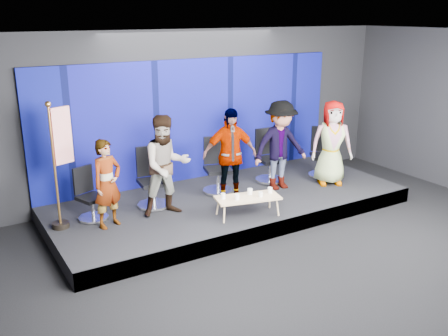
{
  "coord_description": "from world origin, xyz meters",
  "views": [
    {
      "loc": [
        -4.88,
        -5.45,
        3.83
      ],
      "look_at": [
        -0.18,
        2.4,
        0.96
      ],
      "focal_mm": 40.0,
      "sensor_mm": 36.0,
      "label": 1
    }
  ],
  "objects_px": {
    "chair_d": "(269,164)",
    "chair_a": "(90,202)",
    "panelist_b": "(166,166)",
    "panelist_e": "(332,143)",
    "chair_c": "(217,174)",
    "mug_a": "(223,196)",
    "mug_d": "(261,194)",
    "panelist_c": "(230,155)",
    "mug_b": "(237,197)",
    "panelist_a": "(107,184)",
    "coffee_table": "(248,198)",
    "panelist_d": "(280,145)",
    "mug_e": "(270,190)",
    "mug_c": "(250,191)",
    "flag_stand": "(60,162)",
    "chair_e": "(322,160)",
    "chair_b": "(152,187)"
  },
  "relations": [
    {
      "from": "mug_d",
      "to": "mug_c",
      "type": "bearing_deg",
      "value": 114.65
    },
    {
      "from": "chair_b",
      "to": "coffee_table",
      "type": "height_order",
      "value": "chair_b"
    },
    {
      "from": "panelist_b",
      "to": "panelist_d",
      "type": "relative_size",
      "value": 0.99
    },
    {
      "from": "flag_stand",
      "to": "panelist_e",
      "type": "bearing_deg",
      "value": -26.95
    },
    {
      "from": "mug_e",
      "to": "mug_b",
      "type": "bearing_deg",
      "value": 178.81
    },
    {
      "from": "panelist_c",
      "to": "chair_e",
      "type": "height_order",
      "value": "panelist_c"
    },
    {
      "from": "mug_d",
      "to": "mug_a",
      "type": "bearing_deg",
      "value": 157.56
    },
    {
      "from": "mug_b",
      "to": "chair_c",
      "type": "bearing_deg",
      "value": 73.8
    },
    {
      "from": "panelist_b",
      "to": "mug_c",
      "type": "distance_m",
      "value": 1.58
    },
    {
      "from": "panelist_e",
      "to": "chair_d",
      "type": "bearing_deg",
      "value": 169.51
    },
    {
      "from": "chair_a",
      "to": "mug_e",
      "type": "relative_size",
      "value": 9.26
    },
    {
      "from": "chair_d",
      "to": "coffee_table",
      "type": "bearing_deg",
      "value": -131.53
    },
    {
      "from": "panelist_b",
      "to": "panelist_c",
      "type": "distance_m",
      "value": 1.35
    },
    {
      "from": "mug_d",
      "to": "chair_c",
      "type": "bearing_deg",
      "value": 91.39
    },
    {
      "from": "panelist_e",
      "to": "coffee_table",
      "type": "bearing_deg",
      "value": -139.09
    },
    {
      "from": "mug_a",
      "to": "mug_e",
      "type": "distance_m",
      "value": 0.91
    },
    {
      "from": "panelist_c",
      "to": "panelist_a",
      "type": "bearing_deg",
      "value": -163.97
    },
    {
      "from": "panelist_b",
      "to": "mug_e",
      "type": "height_order",
      "value": "panelist_b"
    },
    {
      "from": "chair_e",
      "to": "mug_c",
      "type": "bearing_deg",
      "value": -131.84
    },
    {
      "from": "panelist_b",
      "to": "mug_e",
      "type": "xyz_separation_m",
      "value": [
        1.67,
        -0.85,
        -0.51
      ]
    },
    {
      "from": "mug_e",
      "to": "panelist_c",
      "type": "bearing_deg",
      "value": 109.22
    },
    {
      "from": "chair_d",
      "to": "chair_e",
      "type": "bearing_deg",
      "value": -10.53
    },
    {
      "from": "panelist_c",
      "to": "flag_stand",
      "type": "height_order",
      "value": "flag_stand"
    },
    {
      "from": "panelist_a",
      "to": "chair_e",
      "type": "distance_m",
      "value": 5.0
    },
    {
      "from": "panelist_b",
      "to": "panelist_e",
      "type": "height_order",
      "value": "panelist_b"
    },
    {
      "from": "mug_a",
      "to": "chair_b",
      "type": "bearing_deg",
      "value": 126.11
    },
    {
      "from": "panelist_d",
      "to": "mug_c",
      "type": "bearing_deg",
      "value": -142.8
    },
    {
      "from": "chair_c",
      "to": "mug_a",
      "type": "height_order",
      "value": "chair_c"
    },
    {
      "from": "chair_b",
      "to": "chair_e",
      "type": "xyz_separation_m",
      "value": [
        3.98,
        -0.27,
        -0.01
      ]
    },
    {
      "from": "chair_a",
      "to": "panelist_e",
      "type": "xyz_separation_m",
      "value": [
        4.97,
        -0.71,
        0.58
      ]
    },
    {
      "from": "chair_e",
      "to": "mug_a",
      "type": "relative_size",
      "value": 10.93
    },
    {
      "from": "mug_b",
      "to": "mug_c",
      "type": "xyz_separation_m",
      "value": [
        0.35,
        0.11,
        0.0
      ]
    },
    {
      "from": "coffee_table",
      "to": "mug_e",
      "type": "relative_size",
      "value": 12.09
    },
    {
      "from": "panelist_c",
      "to": "coffee_table",
      "type": "bearing_deg",
      "value": -84.58
    },
    {
      "from": "panelist_d",
      "to": "panelist_c",
      "type": "bearing_deg",
      "value": -173.94
    },
    {
      "from": "panelist_c",
      "to": "mug_a",
      "type": "xyz_separation_m",
      "value": [
        -0.58,
        -0.72,
        -0.5
      ]
    },
    {
      "from": "panelist_c",
      "to": "mug_b",
      "type": "bearing_deg",
      "value": -98.51
    },
    {
      "from": "flag_stand",
      "to": "panelist_a",
      "type": "bearing_deg",
      "value": -51.26
    },
    {
      "from": "panelist_e",
      "to": "mug_e",
      "type": "height_order",
      "value": "panelist_e"
    },
    {
      "from": "chair_c",
      "to": "panelist_d",
      "type": "distance_m",
      "value": 1.42
    },
    {
      "from": "chair_b",
      "to": "mug_b",
      "type": "relative_size",
      "value": 11.14
    },
    {
      "from": "chair_a",
      "to": "mug_a",
      "type": "height_order",
      "value": "chair_a"
    },
    {
      "from": "mug_e",
      "to": "flag_stand",
      "type": "height_order",
      "value": "flag_stand"
    },
    {
      "from": "chair_e",
      "to": "panelist_c",
      "type": "bearing_deg",
      "value": -148.12
    },
    {
      "from": "chair_b",
      "to": "panelist_a",
      "type": "bearing_deg",
      "value": -148.17
    },
    {
      "from": "panelist_a",
      "to": "flag_stand",
      "type": "distance_m",
      "value": 0.85
    },
    {
      "from": "panelist_a",
      "to": "coffee_table",
      "type": "distance_m",
      "value": 2.48
    },
    {
      "from": "mug_c",
      "to": "mug_e",
      "type": "bearing_deg",
      "value": -19.57
    },
    {
      "from": "panelist_c",
      "to": "panelist_d",
      "type": "distance_m",
      "value": 1.23
    },
    {
      "from": "chair_d",
      "to": "chair_a",
      "type": "bearing_deg",
      "value": -173.58
    }
  ]
}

